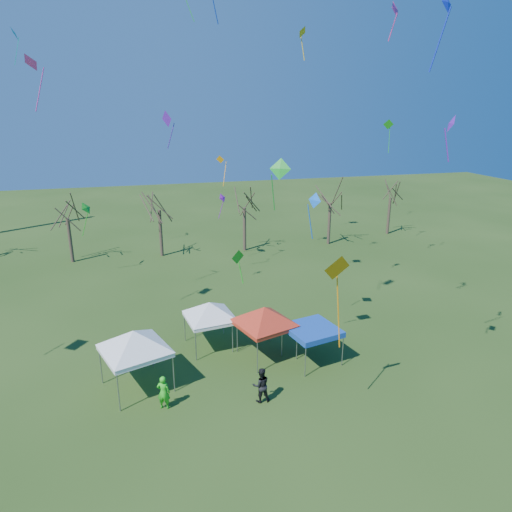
{
  "coord_description": "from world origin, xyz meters",
  "views": [
    {
      "loc": [
        -4.52,
        -19.84,
        14.0
      ],
      "look_at": [
        1.6,
        3.0,
        6.32
      ],
      "focal_mm": 32.0,
      "sensor_mm": 36.0,
      "label": 1
    }
  ],
  "objects_px": {
    "tree_1": "(65,202)",
    "tent_blue": "(312,330)",
    "tree_2": "(158,193)",
    "person_dark": "(261,385)",
    "tree_3": "(244,192)",
    "tent_white_mid": "(209,305)",
    "tent_white_west": "(133,335)",
    "person_green": "(164,392)",
    "tree_5": "(392,185)",
    "tree_4": "(331,188)",
    "tent_red": "(264,310)"
  },
  "relations": [
    {
      "from": "tree_3",
      "to": "tent_red",
      "type": "distance_m",
      "value": 21.48
    },
    {
      "from": "tree_4",
      "to": "tent_blue",
      "type": "distance_m",
      "value": 24.88
    },
    {
      "from": "tent_white_west",
      "to": "tent_red",
      "type": "relative_size",
      "value": 1.04
    },
    {
      "from": "tree_4",
      "to": "tent_white_west",
      "type": "relative_size",
      "value": 1.93
    },
    {
      "from": "tent_white_mid",
      "to": "person_dark",
      "type": "relative_size",
      "value": 2.09
    },
    {
      "from": "tent_white_west",
      "to": "person_dark",
      "type": "relative_size",
      "value": 2.23
    },
    {
      "from": "tent_white_west",
      "to": "person_green",
      "type": "height_order",
      "value": "tent_white_west"
    },
    {
      "from": "tree_1",
      "to": "tent_blue",
      "type": "bearing_deg",
      "value": -55.87
    },
    {
      "from": "person_green",
      "to": "tree_2",
      "type": "bearing_deg",
      "value": -73.31
    },
    {
      "from": "tree_4",
      "to": "tree_5",
      "type": "relative_size",
      "value": 1.06
    },
    {
      "from": "tree_3",
      "to": "tent_white_west",
      "type": "height_order",
      "value": "tree_3"
    },
    {
      "from": "tree_5",
      "to": "tent_red",
      "type": "bearing_deg",
      "value": -133.28
    },
    {
      "from": "tree_5",
      "to": "tent_white_mid",
      "type": "distance_m",
      "value": 32.35
    },
    {
      "from": "tree_4",
      "to": "person_green",
      "type": "xyz_separation_m",
      "value": [
        -19.3,
        -24.36,
        -5.17
      ]
    },
    {
      "from": "tent_white_west",
      "to": "tent_blue",
      "type": "bearing_deg",
      "value": 0.91
    },
    {
      "from": "tree_1",
      "to": "tent_white_west",
      "type": "relative_size",
      "value": 1.84
    },
    {
      "from": "tent_white_west",
      "to": "person_green",
      "type": "bearing_deg",
      "value": -60.25
    },
    {
      "from": "tree_3",
      "to": "tree_5",
      "type": "bearing_deg",
      "value": 6.52
    },
    {
      "from": "tree_2",
      "to": "person_dark",
      "type": "bearing_deg",
      "value": -82.95
    },
    {
      "from": "tree_4",
      "to": "tent_red",
      "type": "relative_size",
      "value": 2.01
    },
    {
      "from": "tree_1",
      "to": "person_green",
      "type": "bearing_deg",
      "value": -74.74
    },
    {
      "from": "tree_1",
      "to": "tree_4",
      "type": "xyz_separation_m",
      "value": [
        26.12,
        -0.65,
        0.27
      ]
    },
    {
      "from": "tent_white_mid",
      "to": "tent_blue",
      "type": "bearing_deg",
      "value": -30.6
    },
    {
      "from": "tree_3",
      "to": "tent_white_mid",
      "type": "relative_size",
      "value": 2.07
    },
    {
      "from": "tree_3",
      "to": "person_dark",
      "type": "bearing_deg",
      "value": -101.83
    },
    {
      "from": "tree_5",
      "to": "person_green",
      "type": "relative_size",
      "value": 4.21
    },
    {
      "from": "tent_blue",
      "to": "tree_1",
      "type": "bearing_deg",
      "value": 124.13
    },
    {
      "from": "tree_2",
      "to": "tent_blue",
      "type": "distance_m",
      "value": 23.92
    },
    {
      "from": "tree_2",
      "to": "tree_4",
      "type": "bearing_deg",
      "value": -1.22
    },
    {
      "from": "tree_4",
      "to": "tree_5",
      "type": "distance_m",
      "value": 8.62
    },
    {
      "from": "tree_2",
      "to": "person_dark",
      "type": "distance_m",
      "value": 26.17
    },
    {
      "from": "tree_4",
      "to": "tent_white_west",
      "type": "bearing_deg",
      "value": -132.69
    },
    {
      "from": "tent_white_mid",
      "to": "tree_5",
      "type": "bearing_deg",
      "value": 40.62
    },
    {
      "from": "tree_1",
      "to": "tree_2",
      "type": "height_order",
      "value": "tree_2"
    },
    {
      "from": "tree_5",
      "to": "tent_white_mid",
      "type": "height_order",
      "value": "tree_5"
    },
    {
      "from": "tent_blue",
      "to": "tree_5",
      "type": "bearing_deg",
      "value": 51.68
    },
    {
      "from": "tree_4",
      "to": "tree_2",
      "type": "bearing_deg",
      "value": 178.78
    },
    {
      "from": "tree_4",
      "to": "tent_red",
      "type": "xyz_separation_m",
      "value": [
        -13.21,
        -20.85,
        -3.12
      ]
    },
    {
      "from": "tree_2",
      "to": "person_green",
      "type": "distance_m",
      "value": 25.37
    },
    {
      "from": "tree_2",
      "to": "person_dark",
      "type": "xyz_separation_m",
      "value": [
        3.14,
        -25.42,
        -5.37
      ]
    },
    {
      "from": "tree_1",
      "to": "tent_blue",
      "type": "relative_size",
      "value": 2.36
    },
    {
      "from": "tree_1",
      "to": "tree_3",
      "type": "xyz_separation_m",
      "value": [
        16.8,
        -0.6,
        0.29
      ]
    },
    {
      "from": "tent_white_mid",
      "to": "person_dark",
      "type": "bearing_deg",
      "value": -76.24
    },
    {
      "from": "tree_3",
      "to": "person_dark",
      "type": "relative_size",
      "value": 4.32
    },
    {
      "from": "tree_2",
      "to": "tent_white_mid",
      "type": "relative_size",
      "value": 2.14
    },
    {
      "from": "tent_white_mid",
      "to": "person_green",
      "type": "height_order",
      "value": "tent_white_mid"
    },
    {
      "from": "tree_3",
      "to": "tree_4",
      "type": "bearing_deg",
      "value": -0.26
    },
    {
      "from": "tree_3",
      "to": "tent_red",
      "type": "relative_size",
      "value": 2.01
    },
    {
      "from": "tree_3",
      "to": "tent_white_mid",
      "type": "bearing_deg",
      "value": -109.63
    },
    {
      "from": "tent_blue",
      "to": "tent_red",
      "type": "bearing_deg",
      "value": 153.72
    }
  ]
}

